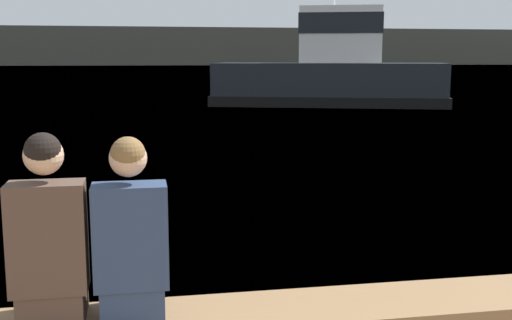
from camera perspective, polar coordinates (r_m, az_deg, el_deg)
water_surface at (r=124.91m, az=-10.22°, el=8.12°), size 240.00×240.00×0.00m
far_shoreline at (r=158.77m, az=-10.35°, el=9.90°), size 600.00×12.00×8.90m
person_left at (r=3.50m, az=-17.95°, el=-6.95°), size 0.39×0.38×1.02m
person_right at (r=3.47m, az=-11.07°, el=-7.10°), size 0.39×0.38×0.99m
tugboat_red at (r=25.61m, az=6.70°, el=7.53°), size 9.57×5.80×6.07m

